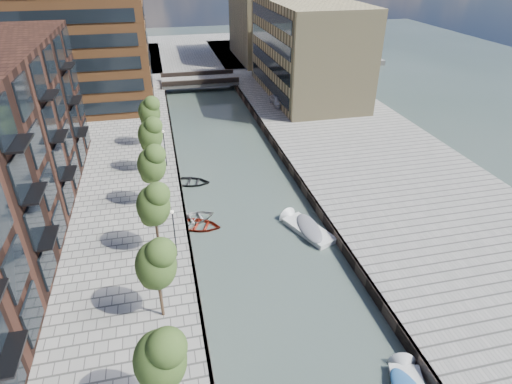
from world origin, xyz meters
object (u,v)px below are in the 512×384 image
object	(u,v)px
tree_1	(160,357)
tree_4	(151,163)
motorboat_4	(305,228)
car	(278,101)
tree_2	(156,262)
sloop_2	(199,227)
sloop_3	(194,220)
bridge	(199,81)
sloop_4	(191,184)
tree_6	(149,111)
tree_5	(150,133)
tree_3	(153,203)

from	to	relation	value
tree_1	tree_4	bearing A→B (deg)	90.00
motorboat_4	car	world-z (taller)	car
tree_2	car	xyz separation A→B (m)	(18.57, 39.08, -3.58)
sloop_2	sloop_3	xyz separation A→B (m)	(-0.33, 1.20, 0.00)
tree_1	motorboat_4	bearing A→B (deg)	50.75
bridge	motorboat_4	distance (m)	45.81
tree_1	sloop_4	xyz separation A→B (m)	(3.60, 26.21, -5.31)
sloop_3	car	world-z (taller)	car
tree_2	sloop_2	distance (m)	12.61
bridge	sloop_4	size ratio (longest dim) A/B	3.21
tree_6	tree_5	bearing A→B (deg)	-90.00
tree_3	sloop_4	xyz separation A→B (m)	(3.60, 12.21, -5.31)
tree_1	sloop_4	distance (m)	26.98
sloop_2	car	world-z (taller)	car
tree_2	sloop_3	size ratio (longest dim) A/B	1.44
sloop_2	motorboat_4	world-z (taller)	motorboat_4
tree_1	tree_4	distance (m)	21.00
bridge	sloop_3	bearing A→B (deg)	-97.28
tree_6	motorboat_4	size ratio (longest dim) A/B	1.01
bridge	tree_6	xyz separation A→B (m)	(-8.50, -26.00, 3.92)
tree_2	tree_5	size ratio (longest dim) A/B	1.00
tree_4	sloop_2	bearing A→B (deg)	-41.74
tree_5	car	world-z (taller)	tree_5
sloop_3	tree_6	bearing A→B (deg)	-3.61
tree_4	sloop_3	size ratio (longest dim) A/B	1.44
tree_4	sloop_3	distance (m)	6.46
bridge	tree_2	bearing A→B (deg)	-98.95
sloop_3	bridge	bearing A→B (deg)	-22.09
tree_3	sloop_2	distance (m)	7.45
tree_1	sloop_4	world-z (taller)	tree_1
tree_3	sloop_3	bearing A→B (deg)	58.30
tree_2	tree_5	world-z (taller)	same
tree_2	tree_4	xyz separation A→B (m)	(0.00, 14.00, 0.00)
bridge	sloop_3	distance (m)	42.26
tree_1	tree_2	xyz separation A→B (m)	(0.00, 7.00, 0.00)
tree_1	motorboat_4	xyz separation A→B (m)	(12.57, 15.38, -5.08)
tree_5	sloop_3	distance (m)	10.83
tree_4	tree_5	world-z (taller)	same
bridge	tree_4	world-z (taller)	tree_4
tree_3	tree_6	distance (m)	21.00
tree_3	tree_5	xyz separation A→B (m)	(0.00, 14.00, 0.00)
tree_1	tree_2	bearing A→B (deg)	90.00
tree_5	tree_4	bearing A→B (deg)	-90.00
tree_3	car	distance (m)	37.25
tree_4	sloop_4	xyz separation A→B (m)	(3.60, 5.21, -5.31)
tree_2	tree_4	size ratio (longest dim) A/B	1.00
tree_2	motorboat_4	distance (m)	15.94
bridge	tree_2	world-z (taller)	tree_2
tree_4	sloop_2	world-z (taller)	tree_4
tree_6	bridge	bearing A→B (deg)	71.90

